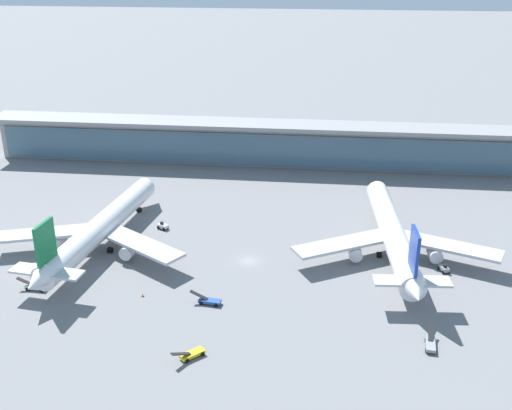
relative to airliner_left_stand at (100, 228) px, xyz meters
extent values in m
plane|color=slate|center=(38.01, -2.56, -5.51)|extent=(1200.00, 1200.00, 0.00)
cylinder|color=white|center=(0.17, 1.33, 0.02)|extent=(12.91, 55.64, 5.84)
cone|color=white|center=(4.04, 31.09, 0.02)|extent=(6.35, 5.95, 5.72)
cone|color=white|center=(-3.65, -28.14, 0.61)|extent=(6.04, 7.04, 5.25)
cube|color=black|center=(3.61, 27.78, 1.04)|extent=(4.65, 2.96, 0.70)
cube|color=#B7BABF|center=(-12.95, -2.09, -1.00)|extent=(25.90, 14.13, 0.70)
cube|color=#B7BABF|center=(11.99, -5.32, -1.00)|extent=(24.55, 19.22, 0.70)
cylinder|color=silver|center=(-10.04, -3.06, -3.01)|extent=(3.74, 4.61, 3.22)
cylinder|color=silver|center=(8.92, -5.52, -3.01)|extent=(3.74, 4.61, 3.22)
cube|color=#14703D|center=(-3.00, -23.12, 7.47)|extent=(1.61, 7.08, 9.06)
cube|color=#B7BABF|center=(-3.13, -24.11, 0.90)|extent=(16.54, 6.46, 0.50)
cylinder|color=black|center=(-3.41, -1.25, -4.81)|extent=(1.38, 1.55, 1.41)
cylinder|color=black|center=(2.98, -2.08, -4.81)|extent=(1.38, 1.55, 1.41)
cylinder|color=black|center=(3.02, 23.29, -4.81)|extent=(1.38, 1.55, 1.41)
cylinder|color=white|center=(72.79, 6.17, 0.02)|extent=(9.74, 55.62, 5.84)
cone|color=white|center=(70.67, 36.11, 0.02)|extent=(6.08, 5.64, 5.72)
cone|color=white|center=(74.90, -23.47, 0.61)|extent=(5.69, 6.78, 5.25)
cube|color=black|center=(70.90, 32.77, 1.04)|extent=(4.54, 2.72, 0.70)
cube|color=#B7BABF|center=(60.61, 0.22, -1.00)|extent=(25.00, 18.18, 0.70)
cube|color=#B7BABF|center=(85.70, 2.00, -1.00)|extent=(25.74, 15.37, 0.70)
cylinder|color=silver|center=(63.66, -0.16, -3.01)|extent=(3.51, 4.44, 3.22)
cylinder|color=silver|center=(82.73, 1.20, -3.01)|extent=(3.51, 4.44, 3.22)
cube|color=#193899|center=(74.54, -18.42, 7.47)|extent=(1.20, 7.08, 9.06)
cube|color=#B7BABF|center=(74.61, -19.42, 0.90)|extent=(16.37, 5.56, 0.50)
cylinder|color=black|center=(69.79, 2.94, -4.81)|extent=(1.30, 1.49, 1.41)
cylinder|color=black|center=(76.22, 3.39, -4.81)|extent=(1.30, 1.49, 1.41)
cylinder|color=black|center=(71.23, 28.26, -4.81)|extent=(1.30, 1.49, 1.41)
cube|color=gray|center=(84.42, -2.76, -4.61)|extent=(2.37, 3.14, 0.90)
cube|color=black|center=(84.53, -3.04, -3.81)|extent=(0.90, 0.90, 0.70)
cylinder|color=black|center=(83.42, -2.08, -5.06)|extent=(0.57, 0.94, 0.90)
cylinder|color=black|center=(84.76, -1.59, -5.06)|extent=(0.57, 0.94, 0.90)
cylinder|color=black|center=(84.09, -3.92, -5.06)|extent=(0.57, 0.94, 0.90)
cylinder|color=black|center=(85.43, -3.43, -5.06)|extent=(0.57, 0.94, 0.90)
cube|color=silver|center=(-7.53, -21.46, -4.76)|extent=(4.90, 2.09, 0.60)
cube|color=black|center=(-9.95, -21.31, -3.68)|extent=(4.00, 1.14, 1.72)
cylinder|color=black|center=(-9.26, -22.18, -5.06)|extent=(0.92, 0.33, 0.90)
cylinder|color=black|center=(-9.15, -20.53, -5.06)|extent=(0.92, 0.33, 0.90)
cylinder|color=black|center=(-5.90, -22.39, -5.06)|extent=(0.92, 0.33, 0.90)
cylinder|color=black|center=(-5.80, -20.74, -5.06)|extent=(0.92, 0.33, 0.90)
cube|color=silver|center=(12.69, 12.81, -4.61)|extent=(3.18, 2.60, 0.90)
cube|color=black|center=(12.42, 12.95, -3.81)|extent=(0.94, 0.94, 0.70)
cylinder|color=black|center=(13.88, 13.01, -5.06)|extent=(0.93, 0.65, 0.90)
cylinder|color=black|center=(13.24, 11.74, -5.06)|extent=(0.93, 0.65, 0.90)
cylinder|color=black|center=(12.13, 13.89, -5.06)|extent=(0.93, 0.65, 0.90)
cylinder|color=black|center=(11.49, 12.62, -5.06)|extent=(0.93, 0.65, 0.90)
cube|color=yellow|center=(32.20, -41.55, -4.76)|extent=(4.72, 4.61, 0.60)
cube|color=black|center=(30.44, -43.22, -3.68)|extent=(3.49, 3.38, 1.72)
cylinder|color=black|center=(31.55, -43.31, -5.06)|extent=(0.85, 0.82, 0.90)
cylinder|color=black|center=(30.41, -42.11, -5.06)|extent=(0.85, 0.82, 0.90)
cylinder|color=black|center=(33.99, -40.99, -5.06)|extent=(0.85, 0.82, 0.90)
cylinder|color=black|center=(32.85, -39.79, -5.06)|extent=(0.85, 0.82, 0.90)
cube|color=gray|center=(77.01, -33.45, -4.76)|extent=(2.30, 4.96, 0.60)
cube|color=black|center=(77.27, -31.04, -3.68)|extent=(1.31, 4.03, 1.72)
cylinder|color=black|center=(76.36, -31.70, -5.06)|extent=(0.37, 0.92, 0.90)
cylinder|color=black|center=(78.01, -31.87, -5.06)|extent=(0.37, 0.92, 0.90)
cylinder|color=black|center=(76.01, -35.04, -5.06)|extent=(0.37, 0.92, 0.90)
cylinder|color=black|center=(77.65, -35.21, -5.06)|extent=(0.37, 0.92, 0.90)
cube|color=#234C9E|center=(32.12, -22.92, -4.76)|extent=(5.00, 2.43, 0.60)
cube|color=black|center=(29.71, -22.59, -3.68)|extent=(4.04, 1.43, 1.72)
cylinder|color=black|center=(30.34, -23.52, -5.06)|extent=(0.93, 0.40, 0.90)
cylinder|color=black|center=(30.57, -21.88, -5.06)|extent=(0.93, 0.40, 0.90)
cylinder|color=black|center=(33.67, -23.97, -5.06)|extent=(0.93, 0.40, 0.90)
cylinder|color=black|center=(33.89, -22.33, -5.06)|extent=(0.93, 0.40, 0.90)
cube|color=#9E998E|center=(38.01, 69.15, 1.49)|extent=(193.73, 8.00, 14.00)
cube|color=slate|center=(38.01, 64.85, 0.79)|extent=(189.86, 0.50, 11.20)
cube|color=gray|center=(38.01, 67.15, 9.09)|extent=(197.60, 12.80, 1.20)
cone|color=orange|center=(16.91, -21.54, -5.16)|extent=(0.44, 0.44, 0.70)
cube|color=black|center=(16.91, -21.54, -5.49)|extent=(0.62, 0.62, 0.04)
camera|label=1|loc=(54.85, -135.72, 66.67)|focal=43.67mm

